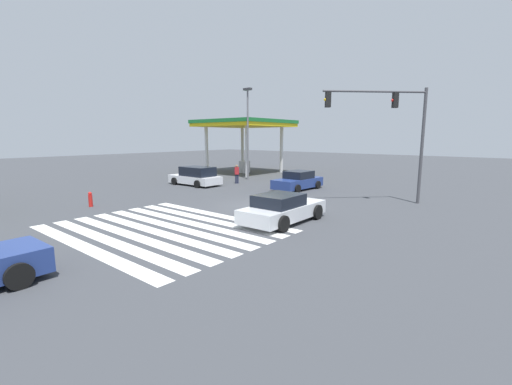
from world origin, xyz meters
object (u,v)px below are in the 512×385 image
car_3 (298,181)px  street_light_pole_a (248,126)px  traffic_signal_mast (394,122)px  car_0 (196,176)px  car_2 (282,209)px  fire_hydrant (90,199)px  pedestrian (237,173)px

car_3 → street_light_pole_a: (-6.99, 2.27, 4.30)m
traffic_signal_mast → car_0: bearing=-37.0°
car_0 → car_2: (12.66, -5.59, -0.09)m
car_3 → car_0: bearing=-63.8°
fire_hydrant → car_2: bearing=21.1°
pedestrian → street_light_pole_a: (-1.14, 2.75, 4.06)m
car_3 → fire_hydrant: size_ratio=5.14×
car_3 → pedestrian: bearing=-83.0°
car_0 → street_light_pole_a: (0.73, 5.69, 4.22)m
car_2 → fire_hydrant: bearing=110.2°
car_2 → traffic_signal_mast: bearing=-17.8°
car_2 → street_light_pole_a: (-11.93, 11.28, 4.30)m
car_2 → fire_hydrant: (-10.51, -4.05, -0.21)m
car_3 → fire_hydrant: bearing=-20.8°
traffic_signal_mast → fire_hydrant: 17.96m
car_2 → car_0: bearing=65.3°
street_light_pole_a → fire_hydrant: (1.43, -15.33, -4.52)m
traffic_signal_mast → car_0: size_ratio=1.45×
car_0 → car_2: size_ratio=0.98×
car_2 → street_light_pole_a: size_ratio=0.57×
traffic_signal_mast → car_2: bearing=28.1°
pedestrian → street_light_pole_a: size_ratio=0.19×
car_2 → car_3: car_3 is taller
car_3 → car_2: bearing=31.0°
car_0 → street_light_pole_a: size_ratio=0.56×
traffic_signal_mast → fire_hydrant: size_ratio=7.81×
traffic_signal_mast → car_3: 8.49m
street_light_pole_a → fire_hydrant: street_light_pole_a is taller
car_0 → pedestrian: 3.49m
car_2 → pedestrian: bearing=50.8°
pedestrian → traffic_signal_mast: bearing=37.2°
car_2 → car_3: (-4.94, 9.01, 0.00)m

